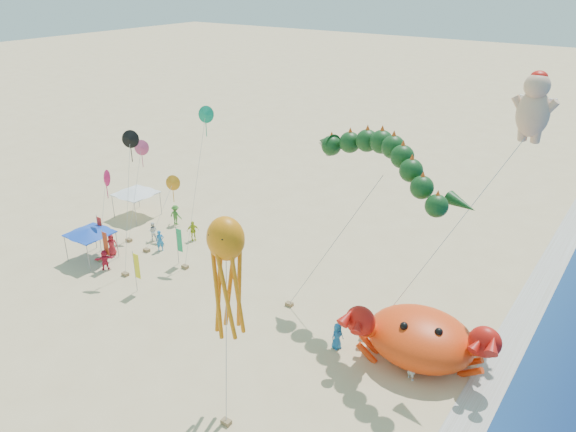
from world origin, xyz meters
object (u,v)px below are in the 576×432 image
(crab_inflatable, at_px, (420,337))
(canopy_white, at_px, (135,191))
(cherub_kite, at_px, (533,106))
(octopus_kite, at_px, (227,268))
(dragon_kite, at_px, (381,166))
(canopy_blue, at_px, (89,231))

(crab_inflatable, relative_size, canopy_white, 2.37)
(cherub_kite, xyz_separation_m, octopus_kite, (-9.15, -17.10, -5.85))
(crab_inflatable, relative_size, cherub_kite, 0.54)
(canopy_white, bearing_deg, dragon_kite, -6.19)
(canopy_white, bearing_deg, canopy_blue, -65.21)
(crab_inflatable, distance_m, cherub_kite, 15.01)
(cherub_kite, bearing_deg, canopy_blue, -158.49)
(crab_inflatable, xyz_separation_m, canopy_white, (-29.80, 5.01, 0.79))
(dragon_kite, height_order, cherub_kite, cherub_kite)
(dragon_kite, bearing_deg, cherub_kite, 43.28)
(crab_inflatable, relative_size, octopus_kite, 0.80)
(cherub_kite, height_order, canopy_blue, cherub_kite)
(dragon_kite, distance_m, canopy_white, 26.97)
(crab_inflatable, distance_m, dragon_kite, 10.20)
(canopy_blue, relative_size, canopy_white, 0.91)
(dragon_kite, height_order, canopy_white, dragon_kite)
(crab_inflatable, relative_size, dragon_kite, 0.70)
(cherub_kite, bearing_deg, crab_inflatable, -105.26)
(cherub_kite, relative_size, octopus_kite, 1.49)
(dragon_kite, relative_size, canopy_white, 3.37)
(dragon_kite, distance_m, cherub_kite, 9.56)
(canopy_blue, bearing_deg, dragon_kite, 12.99)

